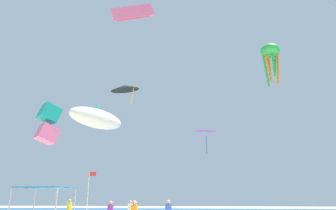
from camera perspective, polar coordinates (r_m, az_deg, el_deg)
canopy_tent at (r=19.76m, az=-21.75°, el=-14.44°), size 2.66×2.62×2.56m
person_rightmost at (r=31.79m, az=-17.81°, el=-17.63°), size 0.45×0.43×1.83m
person_far_shore at (r=27.82m, az=-7.04°, el=-18.61°), size 0.41×0.47×1.75m
banner_flag at (r=27.38m, az=-14.47°, el=-15.34°), size 0.61×0.06×4.07m
kite_diamond_purple at (r=28.63m, az=7.06°, el=-5.07°), size 1.84×1.83×2.19m
kite_octopus_green at (r=37.11m, az=18.42°, el=9.20°), size 2.92×2.92×4.95m
kite_box_teal at (r=24.01m, az=-21.32°, el=-3.25°), size 1.97×1.97×2.97m
kite_inflatable_white at (r=33.84m, az=-13.06°, el=-2.43°), size 5.73×7.40×2.86m
kite_delta_black at (r=40.78m, az=-8.01°, el=3.20°), size 5.26×5.27×3.33m
kite_parafoil_pink at (r=29.73m, az=-6.54°, el=16.66°), size 3.86×1.85×2.47m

